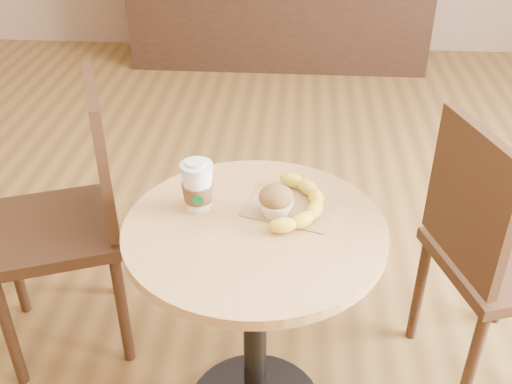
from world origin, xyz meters
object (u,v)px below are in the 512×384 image
cafe_table (255,288)px  chair_right (492,251)px  muffin (276,201)px  banana (300,202)px  coffee_cup (198,187)px  chair_left (71,213)px

cafe_table → chair_right: (0.72, 0.24, -0.01)m
muffin → banana: size_ratio=0.32×
cafe_table → coffee_cup: (-0.16, 0.07, 0.28)m
chair_right → chair_left: bearing=68.9°
chair_right → banana: chair_right is taller
chair_right → muffin: (-0.67, -0.19, 0.27)m
cafe_table → banana: (0.12, 0.09, 0.24)m
chair_right → muffin: 0.74m
chair_right → muffin: chair_right is taller
banana → muffin: bearing=-143.6°
chair_left → muffin: size_ratio=10.26×
muffin → coffee_cup: bearing=174.9°
chair_right → cafe_table: bearing=90.8°
coffee_cup → chair_right: bearing=1.9°
cafe_table → chair_right: size_ratio=0.79×
cafe_table → coffee_cup: size_ratio=5.09×
chair_left → banana: size_ratio=3.24×
coffee_cup → muffin: coffee_cup is taller
coffee_cup → banana: bearing=-6.0°
cafe_table → coffee_cup: bearing=155.5°
chair_right → coffee_cup: bearing=83.1°
banana → chair_right: bearing=23.9°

